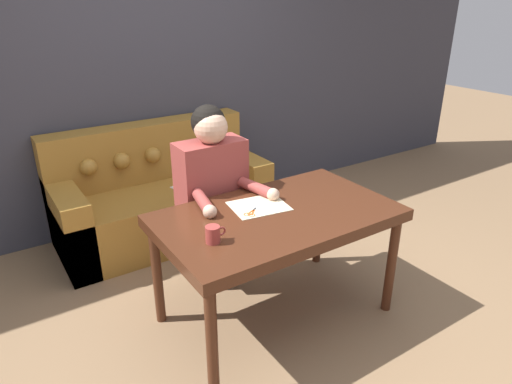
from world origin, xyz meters
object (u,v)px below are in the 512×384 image
(dining_table, at_px, (277,224))
(couch, at_px, (161,198))
(person, at_px, (213,197))
(mug, at_px, (213,234))
(scissors, at_px, (252,212))

(dining_table, distance_m, couch, 1.46)
(couch, distance_m, person, 0.93)
(couch, height_order, mug, couch)
(person, relative_size, scissors, 6.30)
(person, height_order, scissors, person)
(scissors, relative_size, mug, 1.78)
(person, xyz_separation_m, scissors, (0.02, -0.46, 0.07))
(couch, bearing_deg, dining_table, -82.98)
(scissors, bearing_deg, person, 92.18)
(dining_table, distance_m, scissors, 0.16)
(dining_table, distance_m, mug, 0.50)
(mug, bearing_deg, scissors, 27.37)
(couch, relative_size, mug, 14.95)
(scissors, bearing_deg, mug, -152.63)
(dining_table, height_order, couch, couch)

